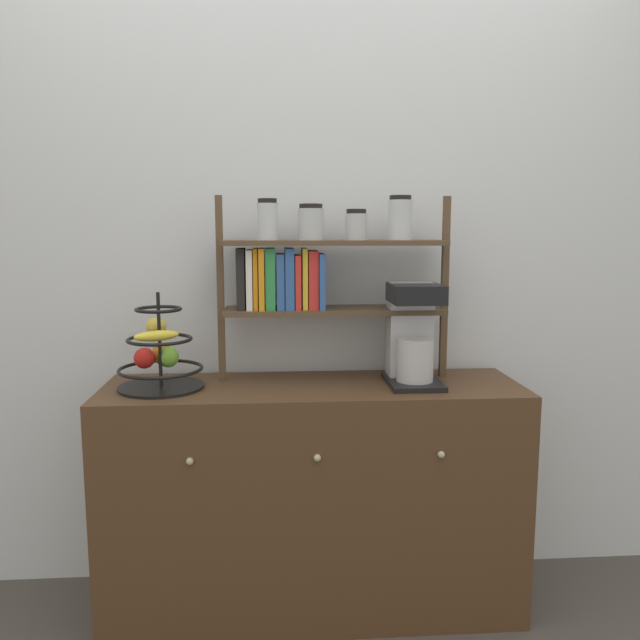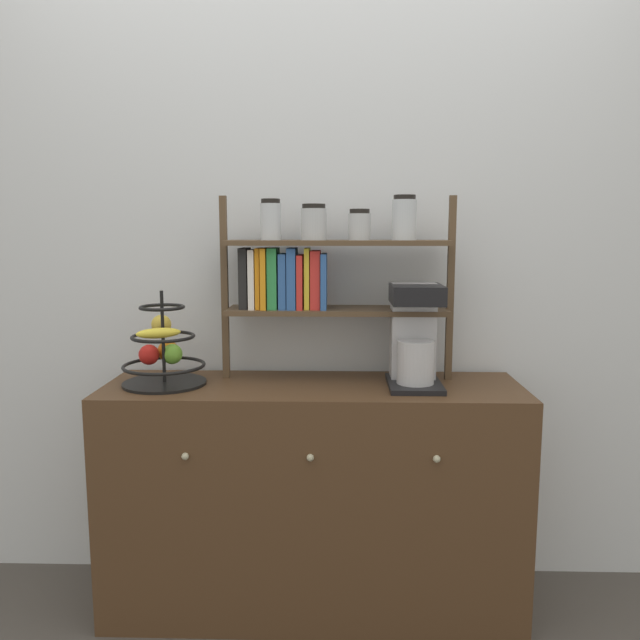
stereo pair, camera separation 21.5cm
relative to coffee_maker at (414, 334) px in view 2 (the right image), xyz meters
The scene contains 5 objects.
wall_back 0.52m from the coffee_maker, 144.76° to the left, with size 7.00×0.05×2.60m, color silver.
sideboard 0.69m from the coffee_maker, behind, with size 1.47×0.46×0.83m.
coffee_maker is the anchor object (origin of this frame).
fruit_stand 0.88m from the coffee_maker, behind, with size 0.29×0.29×0.33m.
shelf_hutch 0.43m from the coffee_maker, 165.89° to the left, with size 0.84×0.20×0.66m.
Camera 2 is at (0.08, -1.91, 1.37)m, focal length 35.00 mm.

